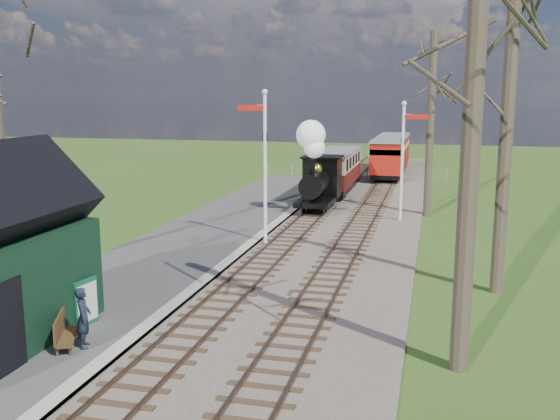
{
  "coord_description": "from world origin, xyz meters",
  "views": [
    {
      "loc": [
        5.79,
        -7.58,
        6.03
      ],
      "look_at": [
        0.03,
        15.48,
        1.6
      ],
      "focal_mm": 40.0,
      "sensor_mm": 36.0,
      "label": 1
    }
  ],
  "objects_px": {
    "locomotive": "(318,172)",
    "semaphore_near": "(263,156)",
    "sign_board": "(86,302)",
    "person": "(83,317)",
    "semaphore_far": "(404,152)",
    "bench": "(63,331)",
    "coach": "(336,169)",
    "red_carriage_a": "(388,158)",
    "red_carriage_b": "(394,151)"
  },
  "relations": [
    {
      "from": "coach",
      "to": "bench",
      "type": "relative_size",
      "value": 5.35
    },
    {
      "from": "sign_board",
      "to": "person",
      "type": "relative_size",
      "value": 0.84
    },
    {
      "from": "semaphore_near",
      "to": "person",
      "type": "height_order",
      "value": "semaphore_near"
    },
    {
      "from": "semaphore_far",
      "to": "bench",
      "type": "relative_size",
      "value": 4.15
    },
    {
      "from": "red_carriage_b",
      "to": "person",
      "type": "relative_size",
      "value": 3.82
    },
    {
      "from": "red_carriage_b",
      "to": "bench",
      "type": "xyz_separation_m",
      "value": [
        -5.09,
        -37.55,
        -1.05
      ]
    },
    {
      "from": "semaphore_near",
      "to": "red_carriage_a",
      "type": "bearing_deg",
      "value": 80.73
    },
    {
      "from": "semaphore_near",
      "to": "red_carriage_b",
      "type": "distance_m",
      "value": 26.44
    },
    {
      "from": "semaphore_near",
      "to": "bench",
      "type": "distance_m",
      "value": 11.93
    },
    {
      "from": "red_carriage_a",
      "to": "person",
      "type": "xyz_separation_m",
      "value": [
        -4.58,
        -31.98,
        -0.68
      ]
    },
    {
      "from": "semaphore_far",
      "to": "red_carriage_b",
      "type": "distance_m",
      "value": 20.3
    },
    {
      "from": "red_carriage_a",
      "to": "red_carriage_b",
      "type": "height_order",
      "value": "same"
    },
    {
      "from": "red_carriage_b",
      "to": "red_carriage_a",
      "type": "bearing_deg",
      "value": -90.0
    },
    {
      "from": "semaphore_near",
      "to": "locomotive",
      "type": "bearing_deg",
      "value": 84.34
    },
    {
      "from": "red_carriage_b",
      "to": "semaphore_near",
      "type": "bearing_deg",
      "value": -97.34
    },
    {
      "from": "semaphore_far",
      "to": "bench",
      "type": "bearing_deg",
      "value": -111.54
    },
    {
      "from": "semaphore_near",
      "to": "red_carriage_b",
      "type": "xyz_separation_m",
      "value": [
        3.37,
        26.15,
        -2.02
      ]
    },
    {
      "from": "locomotive",
      "to": "red_carriage_b",
      "type": "bearing_deg",
      "value": 81.97
    },
    {
      "from": "semaphore_near",
      "to": "red_carriage_b",
      "type": "bearing_deg",
      "value": 82.66
    },
    {
      "from": "locomotive",
      "to": "red_carriage_b",
      "type": "distance_m",
      "value": 18.7
    },
    {
      "from": "semaphore_near",
      "to": "coach",
      "type": "xyz_separation_m",
      "value": [
        0.77,
        13.71,
        -2.07
      ]
    },
    {
      "from": "locomotive",
      "to": "semaphore_near",
      "type": "bearing_deg",
      "value": -95.66
    },
    {
      "from": "sign_board",
      "to": "locomotive",
      "type": "bearing_deg",
      "value": 81.4
    },
    {
      "from": "person",
      "to": "bench",
      "type": "bearing_deg",
      "value": 74.74
    },
    {
      "from": "semaphore_near",
      "to": "red_carriage_b",
      "type": "height_order",
      "value": "semaphore_near"
    },
    {
      "from": "coach",
      "to": "sign_board",
      "type": "xyz_separation_m",
      "value": [
        -2.69,
        -23.76,
        -0.75
      ]
    },
    {
      "from": "semaphore_near",
      "to": "coach",
      "type": "distance_m",
      "value": 13.88
    },
    {
      "from": "bench",
      "to": "sign_board",
      "type": "bearing_deg",
      "value": 98.26
    },
    {
      "from": "coach",
      "to": "red_carriage_b",
      "type": "height_order",
      "value": "red_carriage_b"
    },
    {
      "from": "locomotive",
      "to": "semaphore_far",
      "type": "bearing_deg",
      "value": -20.52
    },
    {
      "from": "sign_board",
      "to": "red_carriage_b",
      "type": "bearing_deg",
      "value": 81.69
    },
    {
      "from": "locomotive",
      "to": "red_carriage_a",
      "type": "height_order",
      "value": "locomotive"
    },
    {
      "from": "semaphore_far",
      "to": "person",
      "type": "xyz_separation_m",
      "value": [
        -6.36,
        -17.33,
        -2.43
      ]
    },
    {
      "from": "semaphore_near",
      "to": "sign_board",
      "type": "bearing_deg",
      "value": -100.8
    },
    {
      "from": "semaphore_near",
      "to": "bench",
      "type": "xyz_separation_m",
      "value": [
        -1.72,
        -11.4,
        -3.06
      ]
    },
    {
      "from": "semaphore_far",
      "to": "locomotive",
      "type": "relative_size",
      "value": 1.24
    },
    {
      "from": "semaphore_near",
      "to": "sign_board",
      "type": "height_order",
      "value": "semaphore_near"
    },
    {
      "from": "semaphore_far",
      "to": "bench",
      "type": "distance_m",
      "value": 18.91
    },
    {
      "from": "coach",
      "to": "bench",
      "type": "bearing_deg",
      "value": -95.67
    },
    {
      "from": "semaphore_near",
      "to": "bench",
      "type": "bearing_deg",
      "value": -98.6
    },
    {
      "from": "semaphore_near",
      "to": "person",
      "type": "xyz_separation_m",
      "value": [
        -1.21,
        -11.33,
        -2.7
      ]
    },
    {
      "from": "locomotive",
      "to": "sign_board",
      "type": "bearing_deg",
      "value": -98.6
    },
    {
      "from": "locomotive",
      "to": "sign_board",
      "type": "relative_size",
      "value": 3.8
    },
    {
      "from": "semaphore_near",
      "to": "sign_board",
      "type": "xyz_separation_m",
      "value": [
        -1.92,
        -10.06,
        -2.82
      ]
    },
    {
      "from": "sign_board",
      "to": "semaphore_far",
      "type": "bearing_deg",
      "value": 66.26
    },
    {
      "from": "semaphore_near",
      "to": "sign_board",
      "type": "relative_size",
      "value": 5.14
    },
    {
      "from": "coach",
      "to": "red_carriage_b",
      "type": "relative_size",
      "value": 1.33
    },
    {
      "from": "semaphore_far",
      "to": "red_carriage_a",
      "type": "distance_m",
      "value": 14.86
    },
    {
      "from": "coach",
      "to": "red_carriage_a",
      "type": "bearing_deg",
      "value": 69.48
    },
    {
      "from": "person",
      "to": "sign_board",
      "type": "bearing_deg",
      "value": 6.08
    }
  ]
}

